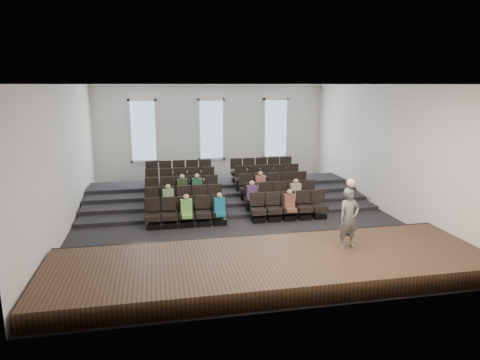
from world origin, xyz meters
TOP-DOWN VIEW (x-y plane):
  - ground at (0.00, 0.00)m, footprint 14.00×14.00m
  - ceiling at (0.00, 0.00)m, footprint 12.00×14.00m
  - wall_back at (0.00, 7.02)m, footprint 12.00×0.04m
  - wall_front at (0.00, -7.02)m, footprint 12.00×0.04m
  - wall_left at (-6.02, 0.00)m, footprint 0.04×14.00m
  - wall_right at (6.02, 0.00)m, footprint 0.04×14.00m
  - stage at (0.00, -5.10)m, footprint 11.80×3.60m
  - stage_lip at (0.00, -3.33)m, footprint 11.80×0.06m
  - risers at (0.00, 3.17)m, footprint 11.80×4.80m
  - seating_rows at (-0.00, 1.54)m, footprint 6.80×4.70m
  - windows at (0.00, 6.95)m, footprint 8.44×0.10m
  - audience at (-0.21, 0.45)m, footprint 5.45×2.64m
  - speaker at (2.29, -4.81)m, footprint 0.68×0.50m
  - mic_stand at (2.76, -3.88)m, footprint 0.26×0.26m

SIDE VIEW (x-z plane):
  - ground at x=0.00m, z-range 0.00..0.00m
  - risers at x=0.00m, z-range -0.10..0.50m
  - stage at x=0.00m, z-range 0.00..0.50m
  - stage_lip at x=0.00m, z-range -0.01..0.51m
  - seating_rows at x=0.00m, z-range -0.15..1.52m
  - audience at x=-0.21m, z-range 0.28..1.38m
  - mic_stand at x=2.76m, z-range 0.19..1.72m
  - speaker at x=2.29m, z-range 0.50..2.21m
  - wall_back at x=0.00m, z-range 0.00..5.00m
  - wall_front at x=0.00m, z-range 0.00..5.00m
  - wall_left at x=-6.02m, z-range 0.00..5.00m
  - wall_right at x=6.02m, z-range 0.00..5.00m
  - windows at x=0.00m, z-range 1.08..4.32m
  - ceiling at x=0.00m, z-range 5.00..5.02m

